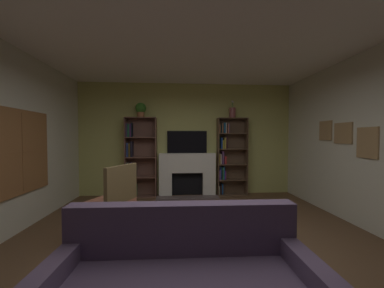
# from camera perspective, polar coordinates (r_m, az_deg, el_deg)

# --- Properties ---
(ground_plane) EXTENTS (6.90, 6.90, 0.00)m
(ground_plane) POSITION_cam_1_polar(r_m,az_deg,el_deg) (3.01, 1.80, -26.92)
(ground_plane) COLOR brown
(wall_back_accent) EXTENTS (5.42, 0.06, 2.79)m
(wall_back_accent) POSITION_cam_1_polar(r_m,az_deg,el_deg) (5.54, -1.33, 1.25)
(wall_back_accent) COLOR #BDC06A
(wall_back_accent) RESTS_ON ground_plane
(ceiling) EXTENTS (5.42, 5.87, 0.06)m
(ceiling) POSITION_cam_1_polar(r_m,az_deg,el_deg) (2.98, 1.86, 29.30)
(ceiling) COLOR white
(ceiling) RESTS_ON wall_back_accent
(fireplace) EXTENTS (1.48, 0.55, 1.05)m
(fireplace) POSITION_cam_1_polar(r_m,az_deg,el_deg) (5.45, -1.24, -7.57)
(fireplace) COLOR white
(fireplace) RESTS_ON ground_plane
(tv) EXTENTS (0.99, 0.06, 0.55)m
(tv) POSITION_cam_1_polar(r_m,az_deg,el_deg) (5.48, -1.30, 0.53)
(tv) COLOR black
(tv) RESTS_ON fireplace
(bookshelf_left) EXTENTS (0.74, 0.30, 1.92)m
(bookshelf_left) POSITION_cam_1_polar(r_m,az_deg,el_deg) (5.50, -14.00, -4.05)
(bookshelf_left) COLOR brown
(bookshelf_left) RESTS_ON ground_plane
(bookshelf_right) EXTENTS (0.74, 0.28, 1.92)m
(bookshelf_right) POSITION_cam_1_polar(r_m,az_deg,el_deg) (5.58, 9.46, -2.90)
(bookshelf_right) COLOR brown
(bookshelf_right) RESTS_ON ground_plane
(potted_plant) EXTENTS (0.25, 0.25, 0.35)m
(potted_plant) POSITION_cam_1_polar(r_m,az_deg,el_deg) (5.46, -13.24, 8.84)
(potted_plant) COLOR #AD6A42
(potted_plant) RESTS_ON bookshelf_left
(vase_with_flowers) EXTENTS (0.16, 0.16, 0.44)m
(vase_with_flowers) POSITION_cam_1_polar(r_m,az_deg,el_deg) (5.56, 10.51, 8.06)
(vase_with_flowers) COLOR #8D4647
(vase_with_flowers) RESTS_ON bookshelf_right
(armchair) EXTENTS (0.77, 0.80, 1.05)m
(armchair) POSITION_cam_1_polar(r_m,az_deg,el_deg) (3.43, -20.08, -13.49)
(armchair) COLOR brown
(armchair) RESTS_ON ground_plane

